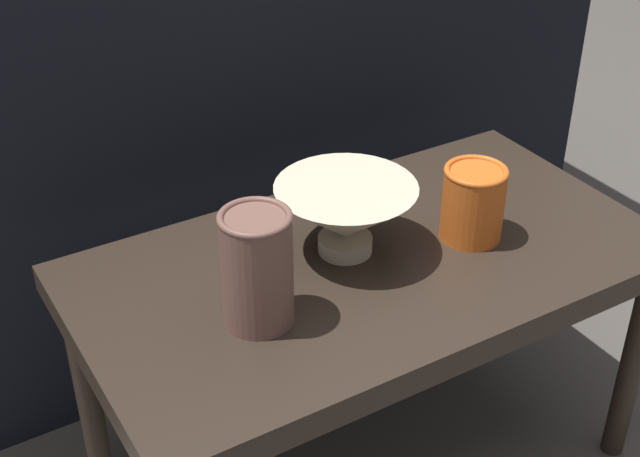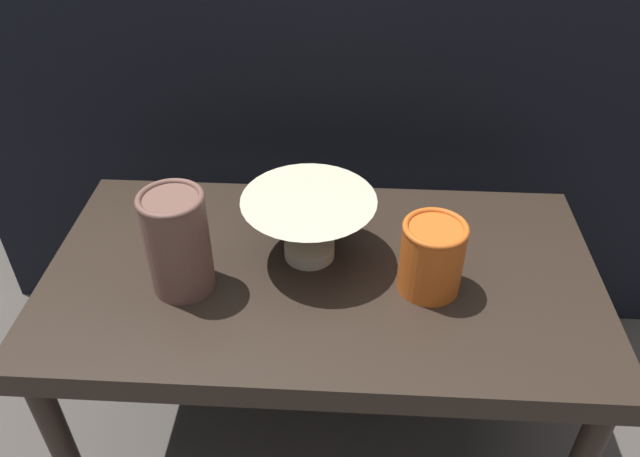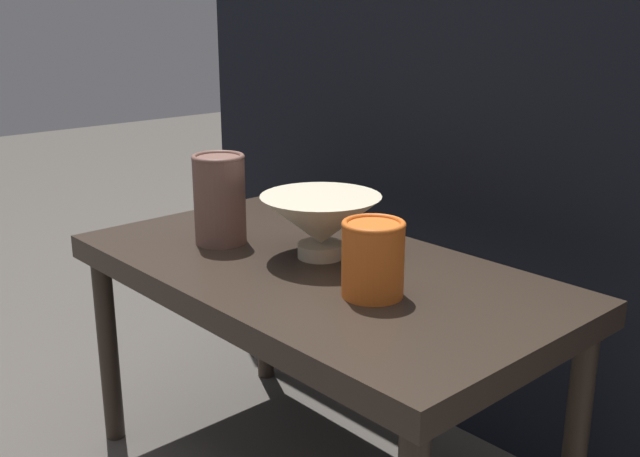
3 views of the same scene
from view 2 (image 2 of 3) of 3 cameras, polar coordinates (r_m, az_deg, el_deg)
The scene contains 6 objects.
ground_plane at distance 1.23m, azimuth 0.13°, elevation -18.06°, with size 8.00×8.00×0.00m, color #4C4742.
table at distance 0.95m, azimuth 0.17°, elevation -5.73°, with size 0.81×0.44×0.41m.
couch_backdrop at distance 1.40m, azimuth 1.52°, elevation 13.17°, with size 1.44×0.50×0.87m.
bowl at distance 0.91m, azimuth -1.01°, elevation 0.49°, with size 0.20×0.20×0.10m.
vase_textured_left at distance 0.87m, azimuth -12.90°, elevation -1.13°, with size 0.09×0.09×0.15m.
vase_colorful_right at distance 0.87m, azimuth 10.19°, elevation -2.48°, with size 0.09×0.09×0.11m.
Camera 2 is at (0.04, -0.69, 1.02)m, focal length 35.00 mm.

